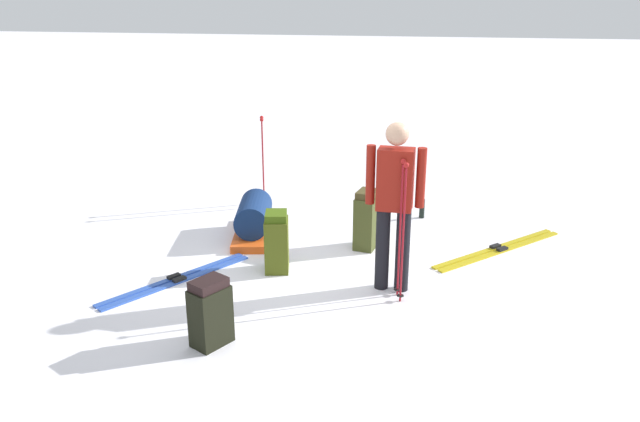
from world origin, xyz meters
TOP-DOWN VIEW (x-y plane):
  - ground_plane at (0.00, 0.00)m, footprint 80.00×80.00m
  - skier_standing at (0.22, 0.78)m, footprint 0.23×0.57m
  - ski_pair_near at (-1.03, 1.91)m, footprint 1.56×1.50m
  - ski_pair_far at (0.50, -1.42)m, footprint 1.57×1.10m
  - backpack_large_dark at (0.02, -0.47)m, footprint 0.35×0.31m
  - backpack_bright at (1.58, -0.61)m, footprint 0.39×0.35m
  - backpack_small_spare at (-0.80, 0.39)m, footprint 0.35×0.28m
  - ski_poles_planted_near at (0.42, 0.87)m, footprint 0.20×0.11m
  - ski_poles_planted_far at (-2.06, -1.23)m, footprint 0.23×0.12m
  - gear_sled at (-0.88, -1.01)m, footprint 1.21×0.68m
  - thermos_bottle at (-1.97, 0.97)m, footprint 0.07×0.07m

SIDE VIEW (x-z plane):
  - ground_plane at x=0.00m, z-range 0.00..0.00m
  - ski_pair_near at x=-1.03m, z-range -0.01..0.04m
  - ski_pair_far at x=0.50m, z-range -0.01..0.04m
  - thermos_bottle at x=-1.97m, z-range 0.00..0.26m
  - gear_sled at x=-0.88m, z-range -0.02..0.47m
  - backpack_bright at x=1.58m, z-range -0.01..0.59m
  - backpack_large_dark at x=0.02m, z-range -0.01..0.65m
  - backpack_small_spare at x=-0.80m, z-range -0.01..0.69m
  - ski_poles_planted_far at x=-2.06m, z-range 0.07..1.33m
  - ski_poles_planted_near at x=0.42m, z-range 0.07..1.46m
  - skier_standing at x=0.22m, z-range 0.10..1.80m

